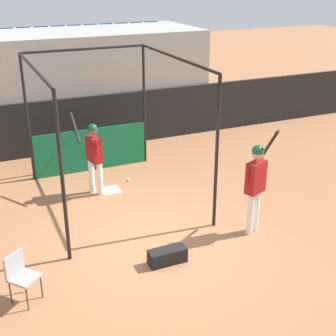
{
  "coord_description": "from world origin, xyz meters",
  "views": [
    {
      "loc": [
        -2.89,
        -7.29,
        4.94
      ],
      "look_at": [
        0.85,
        1.12,
        1.04
      ],
      "focal_mm": 50.0,
      "sensor_mm": 36.0,
      "label": 1
    }
  ],
  "objects_px": {
    "player_batter": "(94,152)",
    "equipment_bag": "(167,256)",
    "folding_chair": "(20,273)",
    "player_waiting": "(256,180)",
    "baseball": "(128,180)"
  },
  "relations": [
    {
      "from": "player_waiting",
      "to": "baseball",
      "type": "distance_m",
      "value": 3.86
    },
    {
      "from": "equipment_bag",
      "to": "player_batter",
      "type": "bearing_deg",
      "value": 96.6
    },
    {
      "from": "equipment_bag",
      "to": "folding_chair",
      "type": "bearing_deg",
      "value": 179.84
    },
    {
      "from": "player_batter",
      "to": "player_waiting",
      "type": "bearing_deg",
      "value": -151.53
    },
    {
      "from": "equipment_bag",
      "to": "player_waiting",
      "type": "bearing_deg",
      "value": 8.54
    },
    {
      "from": "player_batter",
      "to": "folding_chair",
      "type": "bearing_deg",
      "value": 136.94
    },
    {
      "from": "player_batter",
      "to": "equipment_bag",
      "type": "distance_m",
      "value": 3.49
    },
    {
      "from": "equipment_bag",
      "to": "baseball",
      "type": "height_order",
      "value": "equipment_bag"
    },
    {
      "from": "folding_chair",
      "to": "equipment_bag",
      "type": "xyz_separation_m",
      "value": [
        2.56,
        -0.01,
        -0.38
      ]
    },
    {
      "from": "player_batter",
      "to": "equipment_bag",
      "type": "bearing_deg",
      "value": 176.61
    },
    {
      "from": "folding_chair",
      "to": "equipment_bag",
      "type": "distance_m",
      "value": 2.59
    },
    {
      "from": "baseball",
      "to": "equipment_bag",
      "type": "bearing_deg",
      "value": -98.52
    },
    {
      "from": "player_waiting",
      "to": "equipment_bag",
      "type": "distance_m",
      "value": 2.29
    },
    {
      "from": "player_waiting",
      "to": "equipment_bag",
      "type": "xyz_separation_m",
      "value": [
        -2.03,
        -0.3,
        -1.02
      ]
    },
    {
      "from": "baseball",
      "to": "player_waiting",
      "type": "bearing_deg",
      "value": -66.46
    }
  ]
}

